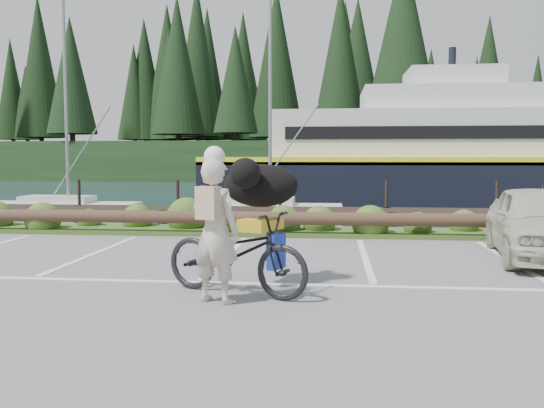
{
  "coord_description": "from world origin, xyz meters",
  "views": [
    {
      "loc": [
        1.98,
        -8.7,
        1.86
      ],
      "look_at": [
        0.99,
        0.68,
        1.1
      ],
      "focal_mm": 38.0,
      "sensor_mm": 36.0,
      "label": 1
    }
  ],
  "objects": [
    {
      "name": "cyclist",
      "position": [
        0.5,
        -1.54,
        0.93
      ],
      "size": [
        0.79,
        0.66,
        1.86
      ],
      "primitive_type": "imported",
      "rotation": [
        0.0,
        0.0,
        2.76
      ],
      "color": "beige",
      "rests_on": "ground"
    },
    {
      "name": "parked_car",
      "position": [
        5.78,
        2.25,
        0.68
      ],
      "size": [
        2.17,
        4.21,
        1.37
      ],
      "primitive_type": "imported",
      "rotation": [
        0.0,
        0.0,
        -0.14
      ],
      "color": "beige",
      "rests_on": "ground"
    },
    {
      "name": "log_rail",
      "position": [
        0.0,
        4.6,
        0.0
      ],
      "size": [
        32.0,
        0.3,
        0.6
      ],
      "primitive_type": null,
      "color": "#443021",
      "rests_on": "ground"
    },
    {
      "name": "harbor_backdrop",
      "position": [
        0.39,
        78.52,
        -0.0
      ],
      "size": [
        170.0,
        160.0,
        30.0
      ],
      "color": "#182B39",
      "rests_on": "ground"
    },
    {
      "name": "vegetation_strip",
      "position": [
        0.0,
        5.3,
        0.05
      ],
      "size": [
        34.0,
        1.6,
        0.1
      ],
      "primitive_type": "cube",
      "color": "#3D5B21",
      "rests_on": "ground"
    },
    {
      "name": "ground",
      "position": [
        0.0,
        0.0,
        0.0
      ],
      "size": [
        72.0,
        72.0,
        0.0
      ],
      "primitive_type": "plane",
      "color": "#5F5F61"
    },
    {
      "name": "dog",
      "position": [
        0.95,
        -0.42,
        1.46
      ],
      "size": [
        0.9,
        1.2,
        0.63
      ],
      "primitive_type": "ellipsoid",
      "rotation": [
        0.0,
        0.0,
        1.19
      ],
      "color": "black",
      "rests_on": "bicycle"
    },
    {
      "name": "bicycle",
      "position": [
        0.69,
        -1.07,
        0.57
      ],
      "size": [
        2.3,
        1.52,
        1.14
      ],
      "primitive_type": "imported",
      "rotation": [
        0.0,
        0.0,
        1.19
      ],
      "color": "black",
      "rests_on": "ground"
    }
  ]
}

